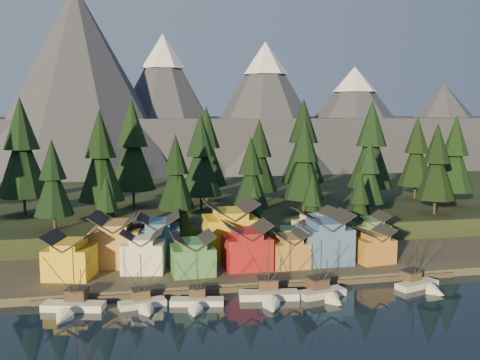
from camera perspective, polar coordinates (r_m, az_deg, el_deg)
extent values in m
plane|color=black|center=(87.66, 4.43, -14.72)|extent=(500.00, 500.00, 0.00)
cube|color=#3A352A|center=(124.42, -0.75, -7.68)|extent=(400.00, 50.00, 1.50)
cube|color=black|center=(172.18, -3.93, -2.76)|extent=(420.00, 100.00, 6.00)
cube|color=#4A4135|center=(102.47, 1.81, -11.12)|extent=(80.00, 4.00, 1.00)
cube|color=#414353|center=(319.36, -7.64, 3.94)|extent=(560.00, 160.00, 30.00)
cone|color=#414353|center=(259.28, -16.87, 9.60)|extent=(100.00, 100.00, 90.00)
cone|color=#414353|center=(276.65, -8.12, 7.80)|extent=(80.00, 80.00, 72.00)
cone|color=white|center=(278.33, -8.22, 13.44)|extent=(22.40, 22.40, 17.28)
cone|color=#414353|center=(272.65, 2.69, 7.45)|extent=(84.00, 84.00, 68.00)
cone|color=white|center=(274.00, 2.72, 12.86)|extent=(23.52, 23.52, 16.32)
cone|color=#414353|center=(305.86, 12.01, 6.34)|extent=(92.00, 92.00, 58.00)
cone|color=white|center=(306.40, 12.12, 10.46)|extent=(25.76, 25.76, 13.92)
cone|color=#414353|center=(341.31, 20.75, 5.43)|extent=(88.00, 88.00, 50.00)
cube|color=silver|center=(95.83, -17.33, -12.86)|extent=(10.70, 5.50, 1.64)
cone|color=silver|center=(90.90, -18.56, -14.02)|extent=(3.84, 4.15, 3.08)
cube|color=black|center=(96.04, -17.31, -13.20)|extent=(10.95, 5.61, 0.36)
cube|color=#412C22|center=(96.97, -16.98, -11.61)|extent=(3.94, 3.79, 1.85)
cube|color=#282525|center=(96.65, -17.01, -11.03)|extent=(4.19, 4.04, 0.21)
cylinder|color=black|center=(94.71, -17.32, -9.66)|extent=(0.18, 0.18, 9.24)
cylinder|color=black|center=(98.43, -16.60, -10.43)|extent=(0.14, 0.14, 4.52)
cube|color=beige|center=(94.57, -10.38, -12.94)|extent=(8.23, 4.13, 1.43)
cone|color=beige|center=(90.62, -9.77, -13.84)|extent=(3.15, 3.14, 2.69)
cube|color=black|center=(94.76, -10.37, -13.25)|extent=(8.42, 4.21, 0.31)
cube|color=brown|center=(95.44, -10.58, -11.87)|extent=(3.32, 3.18, 1.61)
cube|color=#282525|center=(95.15, -10.60, -11.36)|extent=(3.53, 3.39, 0.18)
cylinder|color=black|center=(93.52, -10.51, -10.14)|extent=(0.16, 0.16, 8.06)
cylinder|color=black|center=(96.56, -10.81, -10.87)|extent=(0.13, 0.13, 3.94)
cube|color=silver|center=(94.28, -4.61, -12.91)|extent=(9.46, 4.32, 1.39)
cone|color=silver|center=(89.60, -4.83, -14.01)|extent=(3.16, 3.56, 2.61)
cube|color=black|center=(94.46, -4.61, -13.21)|extent=(9.69, 4.40, 0.30)
cube|color=#443524|center=(95.40, -4.55, -11.81)|extent=(3.24, 3.10, 1.57)
cube|color=#282525|center=(95.12, -4.55, -11.31)|extent=(3.44, 3.30, 0.17)
cylinder|color=black|center=(93.34, -4.61, -10.16)|extent=(0.16, 0.16, 7.84)
cylinder|color=black|center=(96.80, -4.48, -10.76)|extent=(0.12, 0.12, 3.83)
cube|color=beige|center=(96.87, 3.09, -12.30)|extent=(10.86, 4.76, 1.72)
cone|color=beige|center=(91.49, 3.49, -13.50)|extent=(3.72, 4.03, 3.22)
cube|color=black|center=(97.09, 3.09, -12.66)|extent=(11.12, 4.85, 0.38)
cube|color=#4F372A|center=(98.14, 2.98, -11.01)|extent=(3.88, 3.70, 1.93)
cube|color=#282525|center=(97.81, 2.98, -10.41)|extent=(4.12, 3.94, 0.21)
cylinder|color=black|center=(95.75, 3.07, -8.99)|extent=(0.19, 0.19, 9.66)
cylinder|color=black|center=(99.75, 2.85, -9.80)|extent=(0.15, 0.15, 4.72)
cube|color=beige|center=(98.97, 8.74, -11.96)|extent=(8.96, 4.77, 1.64)
cone|color=beige|center=(95.30, 10.28, -12.75)|extent=(3.60, 3.48, 3.07)
cube|color=black|center=(99.17, 8.73, -12.29)|extent=(9.18, 4.86, 0.36)
cube|color=#4F362A|center=(99.71, 8.27, -10.84)|extent=(3.84, 3.68, 1.84)
cube|color=#282525|center=(99.40, 8.28, -10.28)|extent=(4.08, 3.92, 0.20)
cylinder|color=black|center=(97.77, 8.63, -8.90)|extent=(0.18, 0.18, 9.20)
cylinder|color=black|center=(100.71, 7.74, -9.79)|extent=(0.14, 0.14, 4.50)
cube|color=beige|center=(107.74, 18.34, -10.66)|extent=(9.18, 5.42, 1.52)
cone|color=beige|center=(104.80, 20.33, -11.25)|extent=(3.64, 3.72, 2.85)
cube|color=black|center=(107.91, 18.33, -10.94)|extent=(9.40, 5.53, 0.33)
cube|color=#4C3D28|center=(108.32, 17.74, -9.72)|extent=(3.78, 3.65, 1.71)
cube|color=#282525|center=(108.06, 17.76, -9.24)|extent=(4.02, 3.89, 0.19)
cylinder|color=black|center=(106.69, 18.24, -8.03)|extent=(0.17, 0.17, 8.56)
cylinder|color=black|center=(109.12, 17.06, -8.84)|extent=(0.13, 0.13, 4.18)
cube|color=gold|center=(107.75, -17.68, -8.35)|extent=(10.12, 9.36, 5.86)
cube|color=gold|center=(106.89, -17.75, -6.54)|extent=(6.37, 8.25, 1.20)
cube|color=silver|center=(108.44, -10.24, -8.02)|extent=(9.24, 8.50, 5.87)
cube|color=silver|center=(107.58, -10.28, -6.23)|extent=(5.61, 7.74, 1.14)
cube|color=#417844|center=(105.59, -5.08, -8.49)|extent=(8.37, 7.85, 5.40)
cube|color=#417844|center=(104.76, -5.10, -6.77)|extent=(4.73, 7.57, 1.14)
cube|color=maroon|center=(109.04, 0.72, -7.67)|extent=(9.25, 8.20, 6.43)
cube|color=maroon|center=(108.12, 0.72, -5.70)|extent=(5.16, 7.97, 1.28)
cube|color=#9F7038|center=(110.69, 5.21, -7.80)|extent=(7.32, 7.32, 5.23)
cube|color=#9F7038|center=(109.93, 5.23, -6.23)|extent=(4.03, 7.17, 1.03)
cube|color=#3E6293|center=(113.99, 9.00, -6.82)|extent=(10.23, 8.64, 7.50)
cube|color=#3E6293|center=(113.00, 9.05, -4.63)|extent=(5.65, 8.44, 1.43)
cube|color=#AB732B|center=(116.59, 14.03, -7.26)|extent=(8.00, 7.19, 5.03)
cube|color=#AB732B|center=(115.88, 14.07, -5.81)|extent=(4.71, 6.69, 1.03)
cube|color=#AA783C|center=(113.70, -13.01, -6.93)|extent=(10.96, 10.05, 7.61)
cube|color=#AA783C|center=(112.70, -13.07, -4.72)|extent=(6.58, 9.23, 1.38)
cube|color=#325B77|center=(115.11, -8.74, -6.71)|extent=(9.65, 9.13, 7.39)
cube|color=#325B77|center=(114.16, -8.78, -4.60)|extent=(5.56, 8.68, 1.28)
cube|color=gold|center=(118.38, -1.04, -5.97)|extent=(11.37, 9.69, 8.46)
cube|color=gold|center=(117.35, -1.04, -3.59)|extent=(6.29, 9.46, 1.59)
cube|color=#467F45|center=(117.35, 5.03, -6.90)|extent=(8.92, 7.97, 5.35)
cube|color=#467F45|center=(116.62, 5.05, -5.37)|extent=(5.59, 6.98, 1.07)
cube|color=beige|center=(121.18, 8.21, -6.07)|extent=(9.91, 9.02, 7.06)
cube|color=beige|center=(120.30, 8.25, -4.15)|extent=(5.83, 8.41, 1.28)
cube|color=#4B753F|center=(125.69, 13.59, -5.92)|extent=(8.06, 7.61, 6.24)
cube|color=#4B753F|center=(124.93, 13.64, -4.29)|extent=(4.60, 7.28, 1.08)
cylinder|color=#332319|center=(150.45, -21.98, -2.51)|extent=(0.70, 0.70, 5.42)
cone|color=black|center=(149.03, -22.19, 1.95)|extent=(13.25, 13.25, 18.66)
cone|color=black|center=(148.56, -22.37, 5.65)|extent=(9.03, 9.03, 13.55)
cylinder|color=#332319|center=(129.59, -19.15, -4.26)|extent=(0.70, 0.70, 3.68)
cone|color=black|center=(128.31, -19.30, -0.77)|extent=(8.99, 8.99, 12.67)
cone|color=black|center=(127.61, -19.42, 2.14)|extent=(6.13, 6.13, 9.20)
cylinder|color=#332319|center=(140.33, -14.48, -2.99)|extent=(0.70, 0.70, 4.86)
cone|color=black|center=(138.90, -14.62, 1.29)|extent=(11.89, 11.89, 16.75)
cone|color=black|center=(138.32, -14.73, 4.85)|extent=(8.11, 8.11, 12.16)
cylinder|color=#332319|center=(154.91, -11.28, -1.86)|extent=(0.70, 0.70, 5.40)
cone|color=black|center=(153.54, -11.38, 2.46)|extent=(13.21, 13.21, 18.61)
cone|color=black|center=(153.07, -11.47, 6.05)|extent=(9.00, 9.00, 13.51)
cylinder|color=#332319|center=(130.88, -6.77, -3.78)|extent=(0.70, 0.70, 3.80)
cone|color=black|center=(129.57, -6.82, -0.20)|extent=(9.29, 9.29, 13.10)
cone|color=black|center=(128.88, -6.87, 2.78)|extent=(6.34, 6.34, 9.51)
cylinder|color=#332319|center=(146.33, -4.16, -2.40)|extent=(0.70, 0.70, 4.71)
cone|color=black|center=(144.98, -4.20, 1.58)|extent=(11.52, 11.52, 16.24)
cone|color=black|center=(144.41, -4.23, 4.90)|extent=(7.86, 7.86, 11.79)
cylinder|color=#332319|center=(131.68, 1.15, -3.68)|extent=(0.70, 0.70, 3.70)
cone|color=black|center=(130.41, 1.16, -0.22)|extent=(9.04, 9.04, 12.74)
cone|color=black|center=(129.73, 1.17, 2.66)|extent=(6.17, 6.17, 9.25)
cylinder|color=#332319|center=(156.45, 2.04, -1.82)|extent=(0.70, 0.70, 4.39)
cone|color=black|center=(155.25, 2.06, 1.65)|extent=(10.74, 10.74, 15.13)
cone|color=black|center=(154.69, 2.07, 4.53)|extent=(7.32, 7.32, 10.98)
cylinder|color=#332319|center=(142.54, 6.81, -2.75)|extent=(0.70, 0.70, 4.41)
cone|color=black|center=(141.22, 6.86, 1.07)|extent=(10.77, 10.77, 15.18)
cone|color=black|center=(140.61, 6.91, 4.24)|extent=(7.34, 7.34, 11.02)
cylinder|color=#332319|center=(168.38, 6.69, -1.04)|extent=(0.70, 0.70, 5.47)
cone|color=black|center=(167.11, 6.75, 2.99)|extent=(13.38, 13.38, 18.86)
cone|color=black|center=(166.69, 6.80, 6.33)|extent=(9.12, 9.12, 13.69)
cylinder|color=#332319|center=(143.98, 13.50, -2.99)|extent=(0.70, 0.70, 3.49)
cone|color=black|center=(142.86, 13.59, 0.01)|extent=(8.54, 8.54, 12.04)
cone|color=black|center=(142.24, 13.66, 2.49)|extent=(5.82, 5.82, 8.74)
cylinder|color=#332319|center=(161.48, 13.66, -1.57)|extent=(0.70, 0.70, 5.35)
cone|color=black|center=(160.17, 13.78, 2.53)|extent=(13.07, 13.07, 18.42)
cone|color=black|center=(159.72, 13.89, 5.93)|extent=(8.91, 8.91, 13.37)
cylinder|color=#332319|center=(150.73, 20.04, -2.63)|extent=(0.70, 0.70, 4.24)
cone|color=black|center=(149.51, 20.19, 0.85)|extent=(10.38, 10.38, 14.62)
cone|color=black|center=(148.93, 20.31, 3.73)|extent=(7.07, 7.07, 10.61)
cylinder|color=#332319|center=(175.12, 18.15, -1.19)|extent=(0.70, 0.70, 4.51)
cone|color=black|center=(174.03, 18.27, 1.99)|extent=(11.02, 11.02, 15.53)
cone|color=black|center=(173.54, 18.38, 4.63)|extent=(7.51, 7.51, 11.27)
cylinder|color=#332319|center=(163.47, -3.57, -1.33)|extent=(0.70, 0.70, 5.05)
cone|color=black|center=(162.22, -3.60, 2.50)|extent=(12.34, 12.34, 17.39)
cone|color=black|center=(161.74, -3.62, 5.67)|extent=(8.41, 8.41, 12.62)
cylinder|color=#332319|center=(165.44, 21.76, -1.81)|extent=(0.70, 0.70, 4.59)
cone|color=black|center=(164.27, 21.92, 1.62)|extent=(11.22, 11.22, 15.81)
cone|color=black|center=(163.76, 22.05, 4.47)|extent=(7.65, 7.65, 11.48)
cylinder|color=#332319|center=(121.81, -13.89, -7.10)|extent=(0.70, 0.70, 3.11)
cone|color=black|center=(120.35, -13.99, -3.99)|extent=(7.60, 7.60, 10.71)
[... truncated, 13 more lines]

